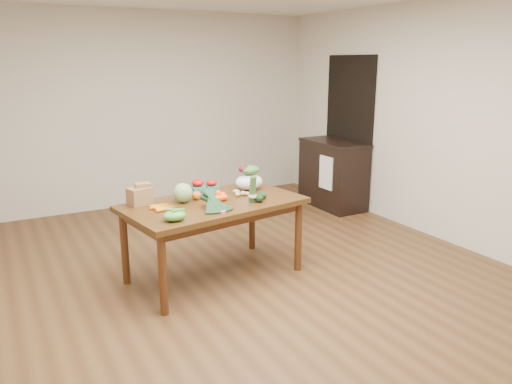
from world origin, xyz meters
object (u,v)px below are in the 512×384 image
mandarin_cluster (218,195)px  cabinet (333,174)px  cabbage (183,193)px  asparagus_bundle (253,189)px  salad_bag (249,179)px  dining_table (214,240)px  paper_bag (140,194)px  kale_bunch (216,202)px

mandarin_cluster → cabinet: bearing=30.0°
cabinet → cabbage: (-2.72, -1.30, 0.37)m
mandarin_cluster → asparagus_bundle: 0.34m
salad_bag → mandarin_cluster: bearing=-154.8°
dining_table → paper_bag: paper_bag is taller
cabbage → asparagus_bundle: asparagus_bundle is taller
paper_bag → asparagus_bundle: asparagus_bundle is taller
mandarin_cluster → kale_bunch: kale_bunch is taller
kale_bunch → salad_bag: size_ratio=1.37×
paper_bag → mandarin_cluster: paper_bag is taller
dining_table → mandarin_cluster: mandarin_cluster is taller
cabinet → cabbage: size_ratio=5.64×
kale_bunch → asparagus_bundle: bearing=1.2°
paper_bag → salad_bag: 1.12m
mandarin_cluster → asparagus_bundle: asparagus_bundle is taller
asparagus_bundle → salad_bag: (0.19, 0.44, -0.01)m
dining_table → mandarin_cluster: (0.07, 0.03, 0.42)m
dining_table → asparagus_bundle: (0.31, -0.20, 0.50)m
cabbage → salad_bag: size_ratio=0.62×
cabinet → kale_bunch: cabinet is taller
cabinet → mandarin_cluster: (-2.40, -1.39, 0.33)m
cabbage → kale_bunch: (0.16, -0.39, -0.01)m
mandarin_cluster → paper_bag: bearing=163.4°
mandarin_cluster → salad_bag: bearing=25.2°
dining_table → asparagus_bundle: size_ratio=6.55×
mandarin_cluster → salad_bag: 0.49m
dining_table → kale_bunch: bearing=-117.2°
dining_table → mandarin_cluster: size_ratio=9.09×
paper_bag → kale_bunch: bearing=-43.5°
asparagus_bundle → cabinet: bearing=27.7°
mandarin_cluster → asparagus_bundle: (0.24, -0.23, 0.08)m
cabinet → mandarin_cluster: size_ratio=5.67×
mandarin_cluster → kale_bunch: (-0.15, -0.30, 0.03)m
cabbage → salad_bag: salad_bag is taller
dining_table → cabinet: size_ratio=1.60×
cabbage → paper_bag: bearing=162.4°
asparagus_bundle → salad_bag: asparagus_bundle is taller
paper_bag → salad_bag: size_ratio=0.92×
asparagus_bundle → salad_bag: bearing=56.9°
kale_bunch → asparagus_bundle: 0.41m
cabbage → dining_table: bearing=-24.9°
paper_bag → cabbage: paper_bag is taller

